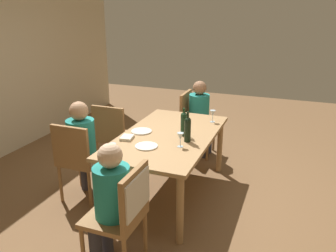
# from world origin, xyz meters

# --- Properties ---
(ground_plane) EXTENTS (10.00, 10.00, 0.00)m
(ground_plane) POSITION_xyz_m (0.00, 0.00, 0.00)
(ground_plane) COLOR brown
(dining_table) EXTENTS (1.73, 0.98, 0.74)m
(dining_table) POSITION_xyz_m (0.00, 0.00, 0.66)
(dining_table) COLOR #A87F51
(dining_table) RESTS_ON ground_plane
(chair_far_left) EXTENTS (0.44, 0.44, 0.92)m
(chair_far_left) POSITION_xyz_m (-0.48, 0.87, 0.53)
(chair_far_left) COLOR olive
(chair_far_left) RESTS_ON ground_plane
(chair_right_end) EXTENTS (0.44, 0.44, 0.92)m
(chair_right_end) POSITION_xyz_m (1.24, 0.09, 0.53)
(chair_right_end) COLOR olive
(chair_right_end) RESTS_ON ground_plane
(chair_left_end) EXTENTS (0.44, 0.46, 0.92)m
(chair_left_end) POSITION_xyz_m (-1.24, -0.12, 0.59)
(chair_left_end) COLOR olive
(chair_left_end) RESTS_ON ground_plane
(chair_far_right) EXTENTS (0.44, 0.44, 0.92)m
(chair_far_right) POSITION_xyz_m (0.30, 0.87, 0.53)
(chair_far_right) COLOR olive
(chair_far_right) RESTS_ON ground_plane
(person_woman_host) EXTENTS (0.35, 0.31, 1.13)m
(person_woman_host) POSITION_xyz_m (-0.36, 0.87, 0.66)
(person_woman_host) COLOR #33333D
(person_woman_host) RESTS_ON ground_plane
(person_man_bearded) EXTENTS (0.29, 0.33, 1.10)m
(person_man_bearded) POSITION_xyz_m (1.24, -0.03, 0.64)
(person_man_bearded) COLOR #33333D
(person_man_bearded) RESTS_ON ground_plane
(person_man_guest) EXTENTS (0.29, 0.34, 1.11)m
(person_man_guest) POSITION_xyz_m (-1.24, 0.03, 0.64)
(person_man_guest) COLOR #33333D
(person_man_guest) RESTS_ON ground_plane
(wine_bottle_tall_green) EXTENTS (0.07, 0.07, 0.31)m
(wine_bottle_tall_green) POSITION_xyz_m (0.04, -0.17, 0.88)
(wine_bottle_tall_green) COLOR #19381E
(wine_bottle_tall_green) RESTS_ON dining_table
(wine_bottle_dark_red) EXTENTS (0.07, 0.07, 0.33)m
(wine_bottle_dark_red) POSITION_xyz_m (-0.12, -0.26, 0.89)
(wine_bottle_dark_red) COLOR black
(wine_bottle_dark_red) RESTS_ON dining_table
(wine_glass_near_left) EXTENTS (0.07, 0.07, 0.15)m
(wine_glass_near_left) POSITION_xyz_m (-0.77, 0.25, 0.85)
(wine_glass_near_left) COLOR silver
(wine_glass_near_left) RESTS_ON dining_table
(wine_glass_centre) EXTENTS (0.07, 0.07, 0.15)m
(wine_glass_centre) POSITION_xyz_m (0.60, -0.35, 0.85)
(wine_glass_centre) COLOR silver
(wine_glass_centre) RESTS_ON dining_table
(wine_glass_near_right) EXTENTS (0.07, 0.07, 0.15)m
(wine_glass_near_right) POSITION_xyz_m (-0.28, -0.24, 0.85)
(wine_glass_near_right) COLOR silver
(wine_glass_near_right) RESTS_ON dining_table
(dinner_plate_host) EXTENTS (0.24, 0.24, 0.01)m
(dinner_plate_host) POSITION_xyz_m (-0.03, 0.31, 0.75)
(dinner_plate_host) COLOR silver
(dinner_plate_host) RESTS_ON dining_table
(dinner_plate_guest_left) EXTENTS (0.23, 0.23, 0.01)m
(dinner_plate_guest_left) POSITION_xyz_m (-0.40, 0.08, 0.75)
(dinner_plate_guest_left) COLOR white
(dinner_plate_guest_left) RESTS_ON dining_table
(folded_napkin) EXTENTS (0.18, 0.14, 0.03)m
(folded_napkin) POSITION_xyz_m (-0.28, 0.36, 0.76)
(folded_napkin) COLOR beige
(folded_napkin) RESTS_ON dining_table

